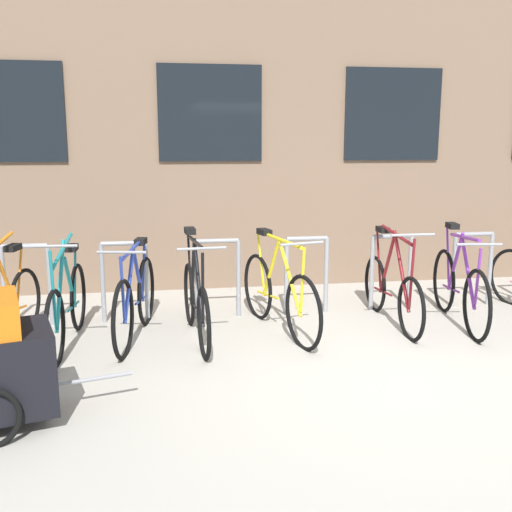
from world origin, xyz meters
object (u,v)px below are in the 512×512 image
Objects in this scene: bicycle_teal at (67,306)px; bicycle_orange at (1,309)px; bicycle_purple at (459,288)px; bicycle_yellow at (278,294)px; bicycle_blue at (136,300)px; bicycle_black at (196,301)px; bicycle_maroon at (392,289)px.

bicycle_orange reaches higher than bicycle_teal.
bicycle_yellow is (-1.94, 0.04, 0.00)m from bicycle_purple.
bicycle_blue is at bearing 4.05° from bicycle_orange.
bicycle_blue is at bearing 170.24° from bicycle_black.
bicycle_orange reaches higher than bicycle_purple.
bicycle_yellow is at bearing 178.68° from bicycle_purple.
bicycle_blue is 1.06× the size of bicycle_orange.
bicycle_purple is at bearing -9.91° from bicycle_maroon.
bicycle_maroon reaches higher than bicycle_purple.
bicycle_orange is (-1.81, 0.01, -0.00)m from bicycle_black.
bicycle_maroon is (3.30, 0.17, -0.01)m from bicycle_teal.
bicycle_orange is at bearing -178.26° from bicycle_yellow.
bicycle_orange is at bearing 179.05° from bicycle_teal.
bicycle_teal is at bearing -179.34° from bicycle_purple.
bicycle_blue is (0.63, 0.10, 0.01)m from bicycle_teal.
bicycle_teal reaches higher than bicycle_purple.
bicycle_teal reaches higher than bicycle_maroon.
bicycle_teal is 3.31m from bicycle_maroon.
bicycle_black reaches higher than bicycle_yellow.
bicycle_maroon reaches higher than bicycle_blue.
bicycle_yellow is 2.66m from bicycle_orange.
bicycle_black reaches higher than bicycle_maroon.
bicycle_black is 0.85m from bicycle_yellow.
bicycle_black is at bearing -178.99° from bicycle_purple.
bicycle_teal is at bearing -171.29° from bicycle_blue.
bicycle_purple is at bearing -1.32° from bicycle_yellow.
bicycle_blue is 1.43m from bicycle_yellow.
bicycle_teal is at bearing 179.84° from bicycle_black.
bicycle_blue is (-3.37, 0.05, -0.00)m from bicycle_purple.
bicycle_blue is at bearing 8.71° from bicycle_teal.
bicycle_black is 0.99× the size of bicycle_blue.
bicycle_black is 0.59m from bicycle_blue.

